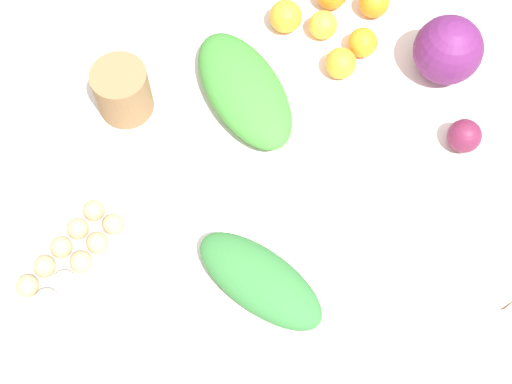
{
  "coord_description": "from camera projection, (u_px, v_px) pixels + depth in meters",
  "views": [
    {
      "loc": [
        -0.34,
        -0.54,
        2.12
      ],
      "look_at": [
        0.0,
        0.0,
        0.77
      ],
      "focal_mm": 50.0,
      "sensor_mm": 36.0,
      "label": 1
    }
  ],
  "objects": [
    {
      "name": "orange_3",
      "position": [
        341.0,
        63.0,
        1.62
      ],
      "size": [
        0.07,
        0.07,
        0.07
      ],
      "primitive_type": "sphere",
      "color": "orange",
      "rests_on": "dining_table"
    },
    {
      "name": "orange_1",
      "position": [
        374.0,
        2.0,
        1.69
      ],
      "size": [
        0.07,
        0.07,
        0.07
      ],
      "primitive_type": "sphere",
      "color": "orange",
      "rests_on": "dining_table"
    },
    {
      "name": "cabbage_purple",
      "position": [
        448.0,
        50.0,
        1.58
      ],
      "size": [
        0.16,
        0.16,
        0.16
      ],
      "primitive_type": "sphere",
      "color": "#601E5B",
      "rests_on": "dining_table"
    },
    {
      "name": "dining_table",
      "position": [
        256.0,
        213.0,
        1.6
      ],
      "size": [
        1.38,
        0.93,
        0.75
      ],
      "color": "silver",
      "rests_on": "ground_plane"
    },
    {
      "name": "orange_4",
      "position": [
        323.0,
        25.0,
        1.67
      ],
      "size": [
        0.07,
        0.07,
        0.07
      ],
      "primitive_type": "sphere",
      "color": "#F9A833",
      "rests_on": "dining_table"
    },
    {
      "name": "orange_5",
      "position": [
        286.0,
        16.0,
        1.67
      ],
      "size": [
        0.08,
        0.08,
        0.08
      ],
      "primitive_type": "sphere",
      "color": "orange",
      "rests_on": "dining_table"
    },
    {
      "name": "greens_bunch_kale",
      "position": [
        260.0,
        280.0,
        1.4
      ],
      "size": [
        0.22,
        0.31,
        0.07
      ],
      "primitive_type": "ellipsoid",
      "rotation": [
        0.0,
        0.0,
        1.92
      ],
      "color": "#337538",
      "rests_on": "dining_table"
    },
    {
      "name": "egg_carton",
      "position": [
        75.0,
        260.0,
        1.41
      ],
      "size": [
        0.31,
        0.21,
        0.09
      ],
      "rotation": [
        0.0,
        0.0,
        0.39
      ],
      "color": "#A8A8A3",
      "rests_on": "dining_table"
    },
    {
      "name": "paper_bag",
      "position": [
        123.0,
        91.0,
        1.56
      ],
      "size": [
        0.12,
        0.12,
        0.12
      ],
      "primitive_type": "cylinder",
      "color": "olive",
      "rests_on": "dining_table"
    },
    {
      "name": "beet_root",
      "position": [
        464.0,
        136.0,
        1.54
      ],
      "size": [
        0.07,
        0.07,
        0.07
      ],
      "primitive_type": "sphere",
      "color": "maroon",
      "rests_on": "dining_table"
    },
    {
      "name": "greens_bunch_dandelion",
      "position": [
        244.0,
        90.0,
        1.58
      ],
      "size": [
        0.19,
        0.35,
        0.08
      ],
      "primitive_type": "ellipsoid",
      "rotation": [
        0.0,
        0.0,
        4.63
      ],
      "color": "#3D8433",
      "rests_on": "dining_table"
    },
    {
      "name": "ground_plane",
      "position": [
        256.0,
        297.0,
        2.19
      ],
      "size": [
        8.0,
        8.0,
        0.0
      ],
      "primitive_type": "plane",
      "color": "#B2A899"
    },
    {
      "name": "orange_0",
      "position": [
        363.0,
        43.0,
        1.64
      ],
      "size": [
        0.07,
        0.07,
        0.07
      ],
      "primitive_type": "sphere",
      "color": "orange",
      "rests_on": "dining_table"
    }
  ]
}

